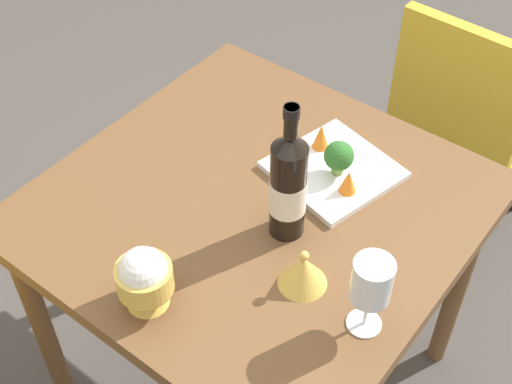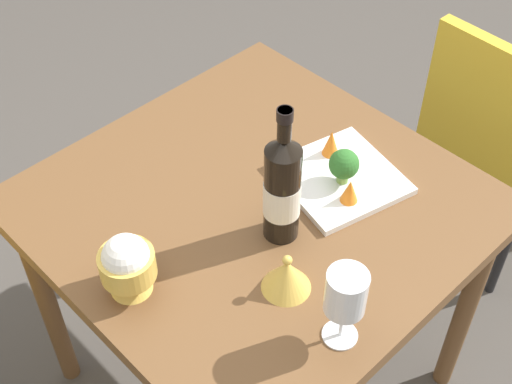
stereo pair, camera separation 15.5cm
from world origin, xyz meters
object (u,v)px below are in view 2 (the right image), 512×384
object	(u,v)px
rice_bowl	(126,263)
carrot_garnish_left	(331,143)
rice_bowl_lid	(287,275)
serving_plate	(339,178)
wine_bottle	(282,188)
wine_glass	(346,294)
chair_by_wall	(496,131)
carrot_garnish_right	(350,191)
broccoli_floret	(344,165)

from	to	relation	value
rice_bowl	carrot_garnish_left	xyz separation A→B (m)	(0.02, 0.57, -0.02)
rice_bowl_lid	serving_plate	xyz separation A→B (m)	(-0.13, 0.30, -0.03)
wine_bottle	wine_glass	bearing A→B (deg)	-22.10
chair_by_wall	carrot_garnish_right	world-z (taller)	chair_by_wall
serving_plate	carrot_garnish_left	distance (m)	0.09
broccoli_floret	serving_plate	bearing A→B (deg)	147.52
serving_plate	carrot_garnish_left	world-z (taller)	carrot_garnish_left
wine_bottle	broccoli_floret	distance (m)	0.21
broccoli_floret	rice_bowl	bearing A→B (deg)	-101.40
rice_bowl	rice_bowl_lid	world-z (taller)	rice_bowl
wine_bottle	broccoli_floret	world-z (taller)	wine_bottle
broccoli_floret	carrot_garnish_right	distance (m)	0.06
broccoli_floret	wine_glass	bearing A→B (deg)	-49.37
chair_by_wall	carrot_garnish_right	size ratio (longest dim) A/B	14.84
wine_glass	serving_plate	bearing A→B (deg)	131.37
rice_bowl_lid	chair_by_wall	bearing A→B (deg)	94.34
rice_bowl	carrot_garnish_right	world-z (taller)	rice_bowl
wine_bottle	carrot_garnish_right	bearing A→B (deg)	73.63
carrot_garnish_right	carrot_garnish_left	bearing A→B (deg)	146.82
chair_by_wall	rice_bowl	world-z (taller)	rice_bowl
carrot_garnish_right	wine_glass	bearing A→B (deg)	-51.84
carrot_garnish_right	rice_bowl	bearing A→B (deg)	-107.71
wine_glass	broccoli_floret	distance (m)	0.40
rice_bowl_lid	carrot_garnish_left	size ratio (longest dim) A/B	1.51
rice_bowl	broccoli_floret	world-z (taller)	rice_bowl
rice_bowl	carrot_garnish_right	distance (m)	0.50
rice_bowl_lid	serving_plate	size ratio (longest dim) A/B	0.33
chair_by_wall	wine_bottle	xyz separation A→B (m)	(-0.04, -0.86, 0.34)
rice_bowl	serving_plate	bearing A→B (deg)	80.45
rice_bowl_lid	carrot_garnish_left	bearing A→B (deg)	119.10
rice_bowl	rice_bowl_lid	size ratio (longest dim) A/B	1.42
rice_bowl	wine_glass	bearing A→B (deg)	30.26
carrot_garnish_right	wine_bottle	bearing A→B (deg)	-106.37
rice_bowl	wine_bottle	bearing A→B (deg)	71.60
chair_by_wall	carrot_garnish_left	distance (m)	0.67
wine_bottle	broccoli_floret	size ratio (longest dim) A/B	3.86
rice_bowl	serving_plate	xyz separation A→B (m)	(0.09, 0.53, -0.07)
broccoli_floret	carrot_garnish_right	size ratio (longest dim) A/B	1.50
rice_bowl	carrot_garnish_left	world-z (taller)	rice_bowl
wine_glass	rice_bowl	distance (m)	0.42
broccoli_floret	carrot_garnish_left	bearing A→B (deg)	148.22
rice_bowl	broccoli_floret	xyz separation A→B (m)	(0.10, 0.52, -0.01)
serving_plate	broccoli_floret	distance (m)	0.06
serving_plate	carrot_garnish_right	xyz separation A→B (m)	(0.07, -0.04, 0.04)
wine_glass	wine_bottle	bearing A→B (deg)	157.90
rice_bowl	carrot_garnish_right	xyz separation A→B (m)	(0.15, 0.48, -0.03)
carrot_garnish_left	carrot_garnish_right	world-z (taller)	carrot_garnish_left
chair_by_wall	rice_bowl_lid	world-z (taller)	chair_by_wall
rice_bowl	serving_plate	size ratio (longest dim) A/B	0.47
broccoli_floret	chair_by_wall	bearing A→B (deg)	86.69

